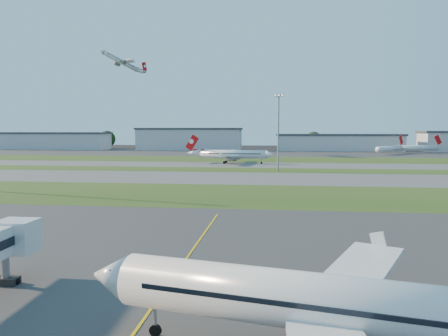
# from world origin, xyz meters

# --- Properties ---
(ground) EXTENTS (700.00, 700.00, 0.00)m
(ground) POSITION_xyz_m (0.00, 0.00, 0.00)
(ground) COLOR black
(ground) RESTS_ON ground
(apron_near) EXTENTS (300.00, 70.00, 0.01)m
(apron_near) POSITION_xyz_m (0.00, 0.00, 0.01)
(apron_near) COLOR #333335
(apron_near) RESTS_ON ground
(grass_strip_a) EXTENTS (300.00, 34.00, 0.01)m
(grass_strip_a) POSITION_xyz_m (0.00, 52.00, 0.01)
(grass_strip_a) COLOR #294316
(grass_strip_a) RESTS_ON ground
(taxiway_a) EXTENTS (300.00, 32.00, 0.01)m
(taxiway_a) POSITION_xyz_m (0.00, 85.00, 0.01)
(taxiway_a) COLOR #515154
(taxiway_a) RESTS_ON ground
(grass_strip_b) EXTENTS (300.00, 18.00, 0.01)m
(grass_strip_b) POSITION_xyz_m (0.00, 110.00, 0.01)
(grass_strip_b) COLOR #294316
(grass_strip_b) RESTS_ON ground
(taxiway_b) EXTENTS (300.00, 26.00, 0.01)m
(taxiway_b) POSITION_xyz_m (0.00, 132.00, 0.01)
(taxiway_b) COLOR #515154
(taxiway_b) RESTS_ON ground
(grass_strip_c) EXTENTS (300.00, 40.00, 0.01)m
(grass_strip_c) POSITION_xyz_m (0.00, 165.00, 0.01)
(grass_strip_c) COLOR #294316
(grass_strip_c) RESTS_ON ground
(apron_far) EXTENTS (400.00, 80.00, 0.01)m
(apron_far) POSITION_xyz_m (0.00, 225.00, 0.01)
(apron_far) COLOR #333335
(apron_far) RESTS_ON ground
(yellow_line) EXTENTS (0.25, 60.00, 0.02)m
(yellow_line) POSITION_xyz_m (5.00, 0.00, 0.00)
(yellow_line) COLOR gold
(yellow_line) RESTS_ON ground
(airliner_parked) EXTENTS (33.22, 27.90, 10.49)m
(airliner_parked) POSITION_xyz_m (18.31, -14.96, 3.68)
(airliner_parked) COLOR silver
(airliner_parked) RESTS_ON ground
(airliner_taxiing) EXTENTS (34.05, 28.82, 10.62)m
(airliner_taxiing) POSITION_xyz_m (-3.82, 139.26, 3.73)
(airliner_taxiing) COLOR silver
(airliner_taxiing) RESTS_ON ground
(airliner_departing) EXTENTS (22.28, 21.72, 9.21)m
(airliner_departing) POSITION_xyz_m (-79.80, 220.66, 55.24)
(airliner_departing) COLOR silver
(mini_jet_near) EXTENTS (20.32, 22.51, 9.48)m
(mini_jet_near) POSITION_xyz_m (78.18, 216.38, 3.28)
(mini_jet_near) COLOR silver
(mini_jet_near) RESTS_ON ground
(mini_jet_far) EXTENTS (28.15, 9.44, 9.48)m
(mini_jet_far) POSITION_xyz_m (97.22, 229.64, 3.28)
(mini_jet_far) COLOR silver
(mini_jet_far) RESTS_ON ground
(light_mast_centre) EXTENTS (3.20, 0.70, 25.80)m
(light_mast_centre) POSITION_xyz_m (15.00, 108.00, 14.81)
(light_mast_centre) COLOR gray
(light_mast_centre) RESTS_ON ground
(hangar_far_west) EXTENTS (91.80, 23.00, 12.20)m
(hangar_far_west) POSITION_xyz_m (-150.00, 255.00, 6.14)
(hangar_far_west) COLOR #A9ADB2
(hangar_far_west) RESTS_ON ground
(hangar_west) EXTENTS (71.40, 23.00, 15.20)m
(hangar_west) POSITION_xyz_m (-45.00, 255.00, 7.64)
(hangar_west) COLOR #A9ADB2
(hangar_west) RESTS_ON ground
(hangar_east) EXTENTS (81.60, 23.00, 11.20)m
(hangar_east) POSITION_xyz_m (55.00, 255.00, 5.64)
(hangar_east) COLOR #A9ADB2
(hangar_east) RESTS_ON ground
(tree_far_west) EXTENTS (11.00, 11.00, 12.00)m
(tree_far_west) POSITION_xyz_m (-190.00, 268.00, 6.49)
(tree_far_west) COLOR black
(tree_far_west) RESTS_ON ground
(tree_west) EXTENTS (12.10, 12.10, 13.20)m
(tree_west) POSITION_xyz_m (-110.00, 270.00, 7.14)
(tree_west) COLOR black
(tree_west) RESTS_ON ground
(tree_mid_west) EXTENTS (9.90, 9.90, 10.80)m
(tree_mid_west) POSITION_xyz_m (-20.00, 266.00, 5.84)
(tree_mid_west) COLOR black
(tree_mid_west) RESTS_ON ground
(tree_mid_east) EXTENTS (11.55, 11.55, 12.60)m
(tree_mid_east) POSITION_xyz_m (40.00, 269.00, 6.81)
(tree_mid_east) COLOR black
(tree_mid_east) RESTS_ON ground
(tree_east) EXTENTS (10.45, 10.45, 11.40)m
(tree_east) POSITION_xyz_m (115.00, 267.00, 6.16)
(tree_east) COLOR black
(tree_east) RESTS_ON ground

